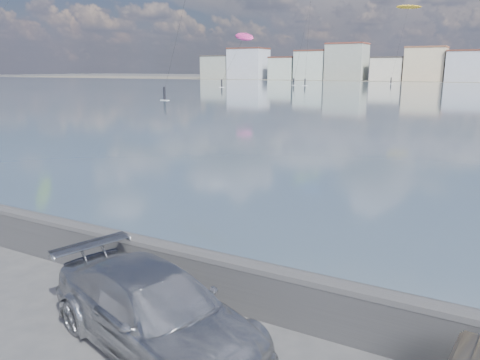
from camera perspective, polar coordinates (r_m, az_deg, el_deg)
ground at (r=8.45m, az=-20.79°, el=-19.60°), size 700.00×700.00×0.00m
bay_water at (r=96.14m, az=26.18°, el=9.38°), size 500.00×177.00×0.00m
seawall at (r=9.87m, az=-8.92°, el=-10.06°), size 400.00×0.36×1.08m
car_silver at (r=8.00m, az=-10.28°, el=-15.41°), size 4.85×3.04×1.31m
kitesurfer_1 at (r=164.15m, az=19.84°, el=19.09°), size 8.21×14.94×24.15m
kitesurfer_4 at (r=126.65m, az=0.48°, el=17.04°), size 10.29×14.39×14.66m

